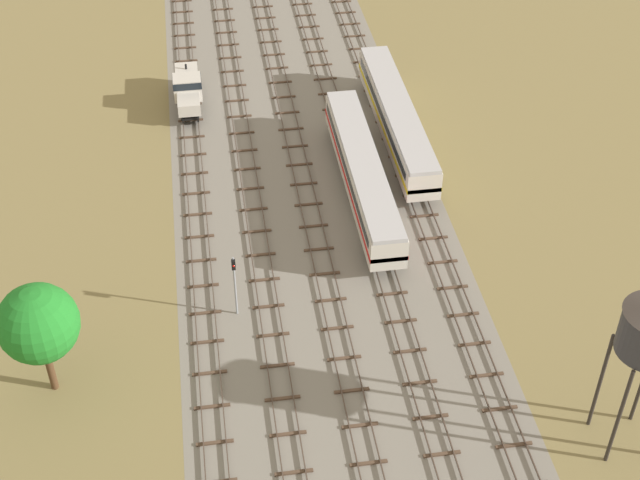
{
  "coord_description": "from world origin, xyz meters",
  "views": [
    {
      "loc": [
        -8.19,
        0.25,
        46.73
      ],
      "look_at": [
        0.0,
        54.9,
        1.5
      ],
      "focal_mm": 51.25,
      "sensor_mm": 36.0,
      "label": 1
    }
  ],
  "objects": [
    {
      "name": "ground_plane",
      "position": [
        0.0,
        56.0,
        0.0
      ],
      "size": [
        480.0,
        480.0,
        0.0
      ],
      "primitive_type": "plane",
      "color": "olive"
    },
    {
      "name": "ballast_bed",
      "position": [
        0.0,
        56.0,
        0.0
      ],
      "size": [
        22.74,
        176.0,
        0.01
      ],
      "primitive_type": "cube",
      "color": "gray",
      "rests_on": "ground"
    },
    {
      "name": "track_far_left",
      "position": [
        -9.37,
        57.0,
        0.14
      ],
      "size": [
        2.4,
        126.0,
        0.29
      ],
      "color": "#47382D",
      "rests_on": "ground"
    },
    {
      "name": "track_left",
      "position": [
        -4.68,
        57.0,
        0.14
      ],
      "size": [
        2.4,
        126.0,
        0.29
      ],
      "color": "#47382D",
      "rests_on": "ground"
    },
    {
      "name": "track_centre_left",
      "position": [
        0.0,
        57.0,
        0.14
      ],
      "size": [
        2.4,
        126.0,
        0.29
      ],
      "color": "#47382D",
      "rests_on": "ground"
    },
    {
      "name": "track_centre",
      "position": [
        4.68,
        57.0,
        0.14
      ],
      "size": [
        2.4,
        126.0,
        0.29
      ],
      "color": "#47382D",
      "rests_on": "ground"
    },
    {
      "name": "track_centre_right",
      "position": [
        9.37,
        57.0,
        0.14
      ],
      "size": [
        2.4,
        126.0,
        0.29
      ],
      "color": "#47382D",
      "rests_on": "ground"
    },
    {
      "name": "passenger_coach_centre_nearest",
      "position": [
        4.68,
        61.96,
        2.61
      ],
      "size": [
        2.96,
        22.0,
        3.8
      ],
      "color": "beige",
      "rests_on": "ground"
    },
    {
      "name": "passenger_coach_centre_right_near",
      "position": [
        9.37,
        70.09,
        2.61
      ],
      "size": [
        2.96,
        22.0,
        3.8
      ],
      "color": "beige",
      "rests_on": "ground"
    },
    {
      "name": "shunter_loco_far_left_mid",
      "position": [
        -9.37,
        79.37,
        2.01
      ],
      "size": [
        2.74,
        8.46,
        3.1
      ],
      "color": "beige",
      "rests_on": "ground"
    },
    {
      "name": "signal_post_near",
      "position": [
        -7.03,
        49.13,
        3.41
      ],
      "size": [
        0.28,
        0.47,
        5.37
      ],
      "color": "gray",
      "rests_on": "ground"
    },
    {
      "name": "lineside_tree_1",
      "position": [
        -19.76,
        43.84,
        5.97
      ],
      "size": [
        5.3,
        5.3,
        8.65
      ],
      "color": "#4C331E",
      "rests_on": "ground"
    }
  ]
}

